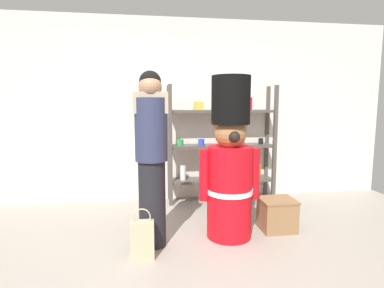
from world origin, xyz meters
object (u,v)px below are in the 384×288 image
object	(u,v)px
shopping_bag	(142,239)
display_crate	(277,214)
person_shopper	(151,155)
merchandise_shelf	(222,144)
teddy_bear_guard	(230,165)

from	to	relation	value
shopping_bag	display_crate	bearing A→B (deg)	16.45
shopping_bag	display_crate	xyz separation A→B (m)	(1.47, 0.43, -0.01)
person_shopper	display_crate	distance (m)	1.56
merchandise_shelf	shopping_bag	bearing A→B (deg)	-125.16
merchandise_shelf	display_crate	world-z (taller)	merchandise_shelf
teddy_bear_guard	person_shopper	world-z (taller)	person_shopper
merchandise_shelf	teddy_bear_guard	size ratio (longest dim) A/B	0.99
merchandise_shelf	teddy_bear_guard	world-z (taller)	teddy_bear_guard
teddy_bear_guard	display_crate	bearing A→B (deg)	8.45
merchandise_shelf	shopping_bag	distance (m)	2.04
display_crate	person_shopper	bearing A→B (deg)	-172.93
teddy_bear_guard	display_crate	distance (m)	0.82
display_crate	shopping_bag	bearing A→B (deg)	-163.55
merchandise_shelf	display_crate	bearing A→B (deg)	-72.91
teddy_bear_guard	shopping_bag	world-z (taller)	teddy_bear_guard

